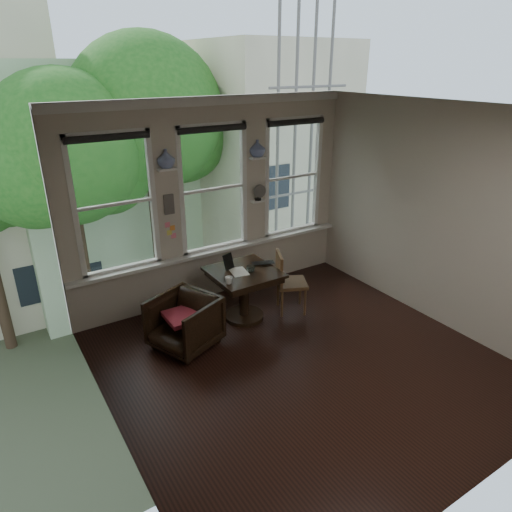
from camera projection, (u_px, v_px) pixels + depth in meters
ground at (301, 362)px, 5.65m from camera, size 4.50×4.50×0.00m
ceiling at (313, 109)px, 4.47m from camera, size 4.50×4.50×0.00m
wall_back at (213, 202)px, 6.80m from camera, size 4.50×0.00×4.50m
wall_front at (499, 350)px, 3.31m from camera, size 4.50×0.00×4.50m
wall_left at (102, 303)px, 3.95m from camera, size 0.00×4.50×4.50m
wall_right at (438, 216)px, 6.17m from camera, size 0.00×4.50×4.50m
window_left at (115, 204)px, 6.01m from camera, size 1.10×0.12×1.90m
window_center at (212, 189)px, 6.73m from camera, size 1.10×0.12×1.90m
window_right at (291, 177)px, 7.44m from camera, size 1.10×0.12×1.90m
shelf_left at (167, 169)px, 6.13m from camera, size 0.26×0.16×0.03m
shelf_right at (257, 158)px, 6.85m from camera, size 0.26×0.16×0.03m
intercom at (169, 204)px, 6.35m from camera, size 0.14×0.06×0.28m
sticky_notes at (170, 228)px, 6.50m from camera, size 0.16×0.01×0.24m
desk_fan at (258, 195)px, 7.06m from camera, size 0.20×0.20×0.24m
vase_left at (166, 159)px, 6.08m from camera, size 0.24×0.24×0.25m
vase_right at (257, 148)px, 6.79m from camera, size 0.24×0.24×0.25m
table at (244, 295)px, 6.48m from camera, size 0.90×0.90×0.75m
armchair_left at (184, 323)px, 5.84m from camera, size 1.00×0.99×0.70m
cushion_red at (184, 316)px, 5.80m from camera, size 0.45×0.45×0.06m
side_chair_right at (292, 282)px, 6.65m from camera, size 0.56×0.56×0.92m
laptop at (264, 265)px, 6.50m from camera, size 0.37×0.30×0.03m
mug at (229, 280)px, 5.96m from camera, size 0.13×0.13×0.10m
drinking_glass at (251, 269)px, 6.28m from camera, size 0.13×0.13×0.09m
tablet at (228, 262)px, 6.36m from camera, size 0.18×0.12×0.22m
papers at (239, 272)px, 6.31m from camera, size 0.27×0.33×0.00m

